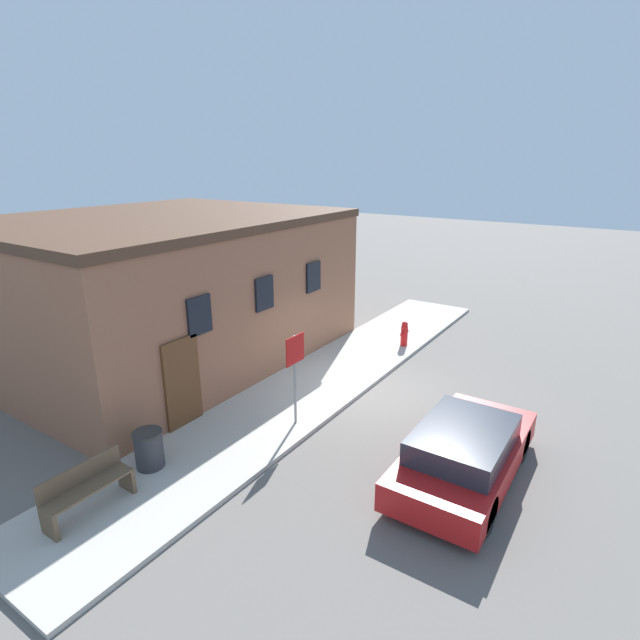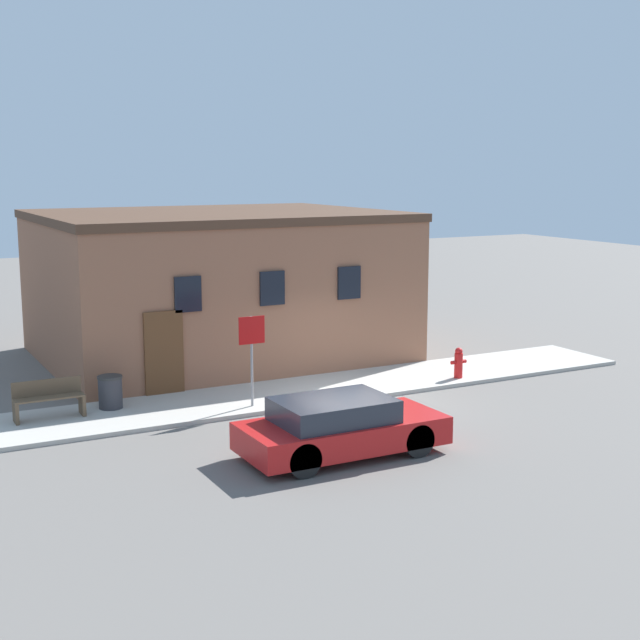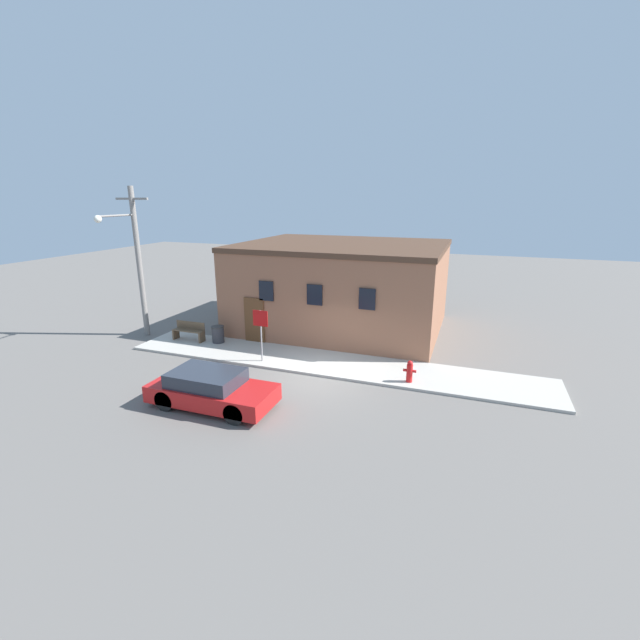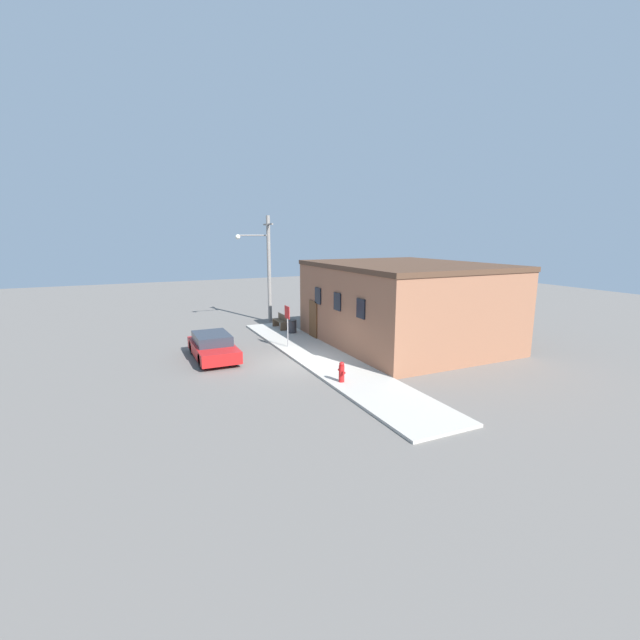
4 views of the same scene
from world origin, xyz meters
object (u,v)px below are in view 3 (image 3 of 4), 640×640
trash_bin (218,334)px  utility_pole (136,258)px  bench (189,331)px  parked_car (211,389)px  fire_hydrant (410,371)px  stop_sign (261,326)px

trash_bin → utility_pole: utility_pole is taller
bench → parked_car: bearing=-47.7°
fire_hydrant → bench: size_ratio=0.54×
trash_bin → utility_pole: size_ratio=0.11×
bench → trash_bin: bearing=7.5°
stop_sign → utility_pole: utility_pole is taller
stop_sign → utility_pole: 7.64m
utility_pole → fire_hydrant: bearing=-5.6°
bench → trash_bin: 1.47m
fire_hydrant → stop_sign: size_ratio=0.38×
stop_sign → bench: stop_sign is taller
bench → trash_bin: bench is taller
fire_hydrant → stop_sign: (-6.05, 0.00, 1.10)m
stop_sign → trash_bin: (-3.02, 1.42, -1.12)m
trash_bin → bench: bearing=-172.5°
fire_hydrant → bench: bench is taller
bench → trash_bin: (1.46, 0.19, -0.05)m
trash_bin → utility_pole: 5.36m
trash_bin → parked_car: bearing=-59.0°
fire_hydrant → trash_bin: 9.18m
bench → parked_car: (4.66, -5.13, 0.04)m
bench → stop_sign: bearing=-15.3°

